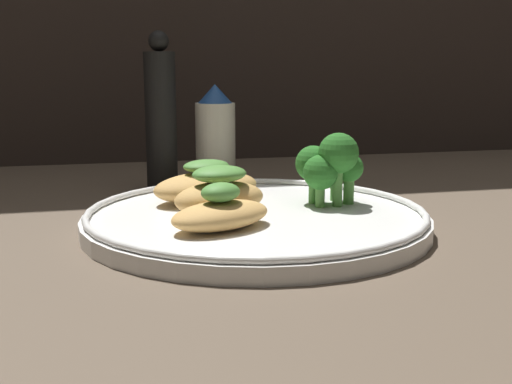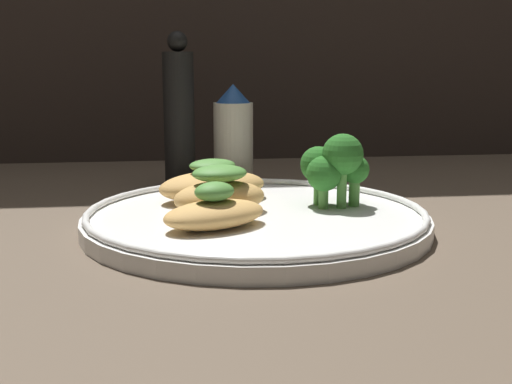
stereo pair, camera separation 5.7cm
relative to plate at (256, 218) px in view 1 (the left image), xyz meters
The scene contains 8 objects.
ground_plane 1.49cm from the plate, ahead, with size 180.00×180.00×1.00cm, color brown.
plate is the anchor object (origin of this frame).
grilled_meat_front 6.21cm from the plate, 131.73° to the right, with size 10.21×8.46×3.80cm.
grilled_meat_middle 3.95cm from the plate, 170.00° to the left, with size 9.43×7.12×4.38cm.
grilled_meat_back 7.43cm from the plate, 118.86° to the left, with size 12.27×9.52×4.09cm.
broccoli_bunch 9.10cm from the plate, 16.15° to the left, with size 6.32×5.86×6.92cm.
sauce_bottle 21.67cm from the plate, 90.58° to the left, with size 4.74×4.74×12.22cm.
pepper_grinder 23.30cm from the plate, 106.84° to the left, with size 3.62×3.62×18.25cm.
Camera 1 is at (-12.69, -54.02, 14.46)cm, focal length 45.00 mm.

